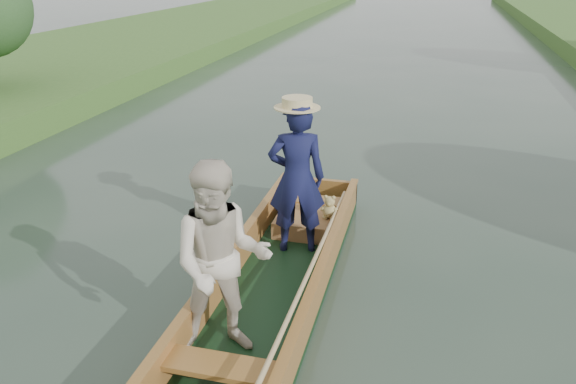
# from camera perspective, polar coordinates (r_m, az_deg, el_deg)

# --- Properties ---
(ground) EXTENTS (120.00, 120.00, 0.00)m
(ground) POSITION_cam_1_polar(r_m,az_deg,el_deg) (6.21, -1.39, -10.21)
(ground) COLOR #283D30
(ground) RESTS_ON ground
(punt) EXTENTS (1.24, 5.00, 1.94)m
(punt) POSITION_cam_1_polar(r_m,az_deg,el_deg) (5.75, -2.32, -5.21)
(punt) COLOR black
(punt) RESTS_ON ground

